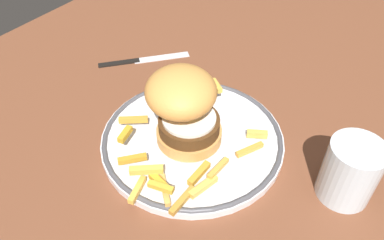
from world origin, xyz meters
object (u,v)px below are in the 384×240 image
(dinner_plate, at_px, (192,138))
(knife, at_px, (137,60))
(burger, at_px, (185,107))
(water_glass, at_px, (349,174))

(dinner_plate, height_order, knife, dinner_plate)
(dinner_plate, relative_size, burger, 1.94)
(dinner_plate, relative_size, water_glass, 3.15)
(knife, bearing_deg, dinner_plate, -119.24)
(dinner_plate, bearing_deg, knife, 60.76)
(burger, relative_size, knife, 1.00)
(water_glass, distance_m, knife, 0.45)
(burger, bearing_deg, water_glass, -78.32)
(dinner_plate, xyz_separation_m, knife, (0.12, 0.21, -0.01))
(water_glass, bearing_deg, knife, 79.20)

